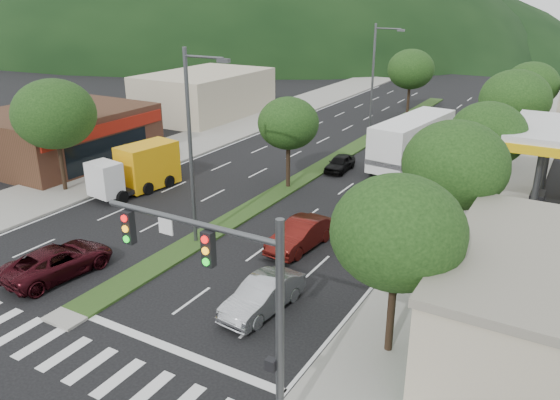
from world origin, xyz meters
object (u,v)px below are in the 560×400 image
Objects in this scene: tree_med_far at (411,69)px; motorhome at (413,141)px; streetlight_mid at (375,77)px; car_queue_a at (340,163)px; tree_med_near at (288,123)px; streetlight_near at (193,140)px; tree_r_b at (455,165)px; tree_r_c at (488,134)px; tree_r_d at (515,99)px; tree_r_a at (398,232)px; tree_l_a at (54,114)px; car_queue_d at (455,160)px; suv_maroon at (58,261)px; sedan_silver at (263,295)px; box_truck at (139,170)px; tree_r_e at (532,85)px; traffic_signal at (231,286)px; car_queue_b at (407,200)px; car_queue_c at (300,235)px.

tree_med_far is 0.70× the size of motorhome.
car_queue_a is (1.29, -9.81, -4.99)m from streetlight_mid.
streetlight_mid reaches higher than car_queue_a.
streetlight_near is at bearing -88.82° from tree_med_near.
tree_r_b is 13.43m from tree_med_near.
tree_r_c is 10.01m from tree_r_d.
tree_r_a is at bearing -49.40° from tree_med_near.
tree_r_b is at bearing -48.88° from car_queue_a.
tree_l_a is 28.27m from car_queue_d.
car_queue_d is 0.45× the size of motorhome.
car_queue_a is (4.79, 21.19, -0.12)m from suv_maroon.
car_queue_d is (21.16, 18.19, -4.56)m from tree_l_a.
tree_med_far is at bearing 90.00° from tree_med_near.
sedan_silver is 0.68× the size of box_truck.
tree_r_d is 31.63m from tree_l_a.
tree_r_a is at bearing -90.00° from tree_r_e.
traffic_signal reaches higher than motorhome.
tree_med_near is 0.60× the size of streetlight_near.
traffic_signal is 26.16m from car_queue_a.
tree_med_far is (-12.00, 40.00, 0.19)m from tree_r_a.
motorhome is at bearing 97.59° from sedan_silver.
motorhome is (5.48, 18.97, -3.61)m from streetlight_near.
car_queue_b is at bearing -72.41° from tree_med_far.
tree_r_a is 25.23m from tree_l_a.
traffic_signal is 13.40m from suv_maroon.
tree_r_c is at bearing 90.00° from tree_r_a.
suv_maroon is 1.14× the size of car_queue_c.
car_queue_a is at bearing -125.21° from box_truck.
tree_med_far is at bearing 123.03° from car_queue_d.
sedan_silver is at bearing -90.72° from car_queue_d.
streetlight_near is at bearing 153.92° from sedan_silver.
tree_r_c reaches higher than tree_med_near.
car_queue_b is at bearing 92.46° from traffic_signal.
tree_r_b reaches higher than tree_r_a.
tree_med_far is at bearing 116.57° from tree_r_c.
box_truck is (-20.29, -27.33, -3.47)m from tree_r_e.
car_queue_b is at bearing -154.58° from tree_r_c.
streetlight_mid reaches higher than suv_maroon.
tree_r_d reaches higher than box_truck.
sedan_silver is 19.73m from car_queue_a.
suv_maroon is at bearing -146.81° from tree_r_b.
tree_med_near is 10.90m from motorhome.
sedan_silver is at bearing 178.83° from tree_r_a.
tree_med_near is 1.40× the size of sedan_silver.
traffic_signal is 13.03m from streetlight_near.
car_queue_b is 8.59m from car_queue_c.
tree_r_e reaches higher than tree_r_c.
tree_med_near is at bearing 128.58° from car_queue_c.
car_queue_b is (8.18, 0.19, -3.81)m from tree_med_near.
tree_r_a reaches higher than box_truck.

